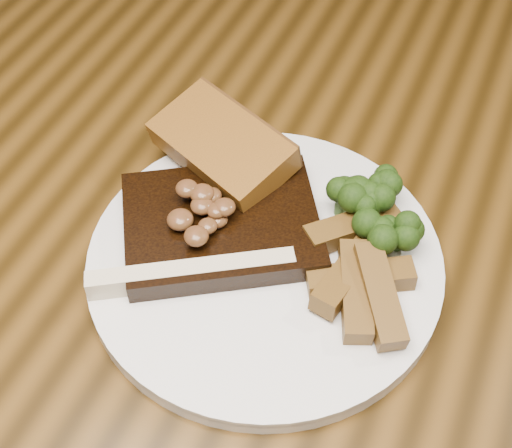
{
  "coord_description": "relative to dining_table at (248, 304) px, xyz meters",
  "views": [
    {
      "loc": [
        0.15,
        -0.33,
        1.22
      ],
      "look_at": [
        0.01,
        0.0,
        0.78
      ],
      "focal_mm": 50.0,
      "sensor_mm": 36.0,
      "label": 1
    }
  ],
  "objects": [
    {
      "name": "dining_table",
      "position": [
        0.0,
        0.0,
        0.0
      ],
      "size": [
        1.6,
        0.9,
        0.75
      ],
      "color": "#4C310F",
      "rests_on": "ground"
    },
    {
      "name": "chair_far",
      "position": [
        -0.11,
        0.55,
        -0.14
      ],
      "size": [
        0.58,
        0.58,
        0.95
      ],
      "rotation": [
        0.0,
        0.0,
        3.54
      ],
      "color": "black",
      "rests_on": "ground"
    },
    {
      "name": "plate",
      "position": [
        0.02,
        -0.02,
        0.1
      ],
      "size": [
        0.34,
        0.34,
        0.01
      ],
      "primitive_type": "cylinder",
      "rotation": [
        0.0,
        0.0,
        0.22
      ],
      "color": "white",
      "rests_on": "dining_table"
    },
    {
      "name": "steak",
      "position": [
        -0.02,
        -0.01,
        0.12
      ],
      "size": [
        0.2,
        0.18,
        0.02
      ],
      "primitive_type": "cube",
      "rotation": [
        0.0,
        0.0,
        0.56
      ],
      "color": "black",
      "rests_on": "plate"
    },
    {
      "name": "steak_bone",
      "position": [
        -0.02,
        -0.06,
        0.11
      ],
      "size": [
        0.14,
        0.1,
        0.02
      ],
      "primitive_type": "cube",
      "rotation": [
        0.0,
        0.0,
        0.56
      ],
      "color": "beige",
      "rests_on": "plate"
    },
    {
      "name": "mushroom_pile",
      "position": [
        -0.02,
        -0.01,
        0.14
      ],
      "size": [
        0.06,
        0.06,
        0.03
      ],
      "primitive_type": null,
      "color": "brown",
      "rests_on": "steak"
    },
    {
      "name": "garlic_bread",
      "position": [
        -0.05,
        0.06,
        0.12
      ],
      "size": [
        0.14,
        0.11,
        0.03
      ],
      "primitive_type": "cube",
      "rotation": [
        0.0,
        0.0,
        -0.4
      ],
      "color": "brown",
      "rests_on": "plate"
    },
    {
      "name": "potato_wedges",
      "position": [
        0.09,
        -0.0,
        0.12
      ],
      "size": [
        0.11,
        0.11,
        0.02
      ],
      "primitive_type": null,
      "color": "brown",
      "rests_on": "plate"
    },
    {
      "name": "broccoli_cluster",
      "position": [
        0.09,
        0.04,
        0.12
      ],
      "size": [
        0.07,
        0.07,
        0.04
      ],
      "primitive_type": null,
      "color": "#223D0D",
      "rests_on": "plate"
    }
  ]
}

